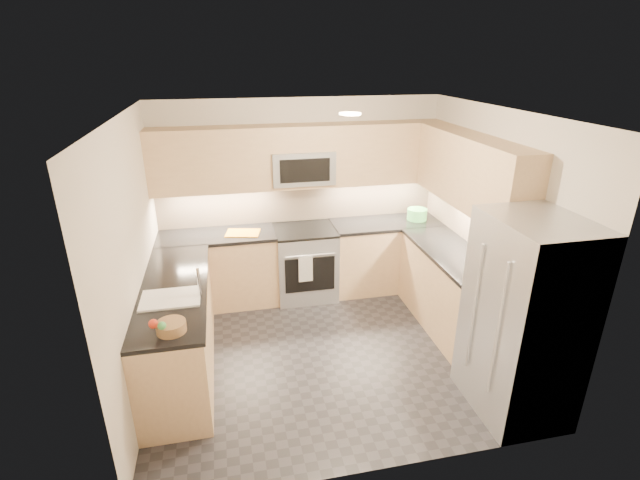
{
  "coord_description": "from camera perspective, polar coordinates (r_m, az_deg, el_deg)",
  "views": [
    {
      "loc": [
        -0.95,
        -4.1,
        3.0
      ],
      "look_at": [
        0.0,
        0.35,
        1.15
      ],
      "focal_mm": 26.0,
      "sensor_mm": 36.0,
      "label": 1
    }
  ],
  "objects": [
    {
      "name": "fruit_basket",
      "position": [
        3.91,
        -17.84,
        -10.15
      ],
      "size": [
        0.3,
        0.3,
        0.09
      ],
      "primitive_type": "cylinder",
      "rotation": [
        0.0,
        0.0,
        -0.32
      ],
      "color": "#977046",
      "rests_on": "countertop_peninsula"
    },
    {
      "name": "base_cab_peninsula",
      "position": [
        4.86,
        -16.97,
        -10.62
      ],
      "size": [
        0.6,
        2.0,
        0.9
      ],
      "primitive_type": "cube",
      "color": "tan",
      "rests_on": "floor"
    },
    {
      "name": "countertop_peninsula",
      "position": [
        4.63,
        -17.62,
        -5.71
      ],
      "size": [
        0.63,
        2.0,
        0.04
      ],
      "primitive_type": "cube",
      "color": "black",
      "rests_on": "base_cab_peninsula"
    },
    {
      "name": "ceiling",
      "position": [
        4.23,
        1.02,
        15.35
      ],
      "size": [
        3.6,
        3.2,
        0.02
      ],
      "primitive_type": "cube",
      "color": "beige",
      "rests_on": "wall_back"
    },
    {
      "name": "microwave",
      "position": [
        5.73,
        -2.22,
        9.01
      ],
      "size": [
        0.76,
        0.4,
        0.4
      ],
      "primitive_type": "cube",
      "color": "gray",
      "rests_on": "upper_cab_back"
    },
    {
      "name": "upper_cab_back",
      "position": [
        5.73,
        -2.28,
        10.28
      ],
      "size": [
        3.6,
        0.35,
        0.75
      ],
      "primitive_type": "cube",
      "color": "tan",
      "rests_on": "wall_back"
    },
    {
      "name": "base_cab_back_left",
      "position": [
        5.97,
        -12.25,
        -3.68
      ],
      "size": [
        1.42,
        0.6,
        0.9
      ],
      "primitive_type": "cube",
      "color": "tan",
      "rests_on": "floor"
    },
    {
      "name": "fridge_handle_right",
      "position": [
        4.25,
        18.42,
        -7.94
      ],
      "size": [
        0.02,
        0.02,
        1.2
      ],
      "primitive_type": "cylinder",
      "color": "#B2B5BA",
      "rests_on": "refrigerator"
    },
    {
      "name": "wall_right",
      "position": [
        5.24,
        20.5,
        1.15
      ],
      "size": [
        0.02,
        3.2,
        2.5
      ],
      "primitive_type": "cube",
      "color": "beige",
      "rests_on": "floor"
    },
    {
      "name": "countertop_right",
      "position": [
        5.33,
        16.46,
        -1.82
      ],
      "size": [
        0.63,
        1.7,
        0.04
      ],
      "primitive_type": "cube",
      "color": "black",
      "rests_on": "base_cab_right"
    },
    {
      "name": "floor",
      "position": [
        5.17,
        0.83,
        -13.36
      ],
      "size": [
        3.6,
        3.2,
        0.0
      ],
      "primitive_type": "cube",
      "color": "#232328",
      "rests_on": "ground"
    },
    {
      "name": "countertop_back_right",
      "position": [
        6.13,
        8.14,
        2.09
      ],
      "size": [
        1.42,
        0.63,
        0.04
      ],
      "primitive_type": "cube",
      "color": "black",
      "rests_on": "base_cab_back_right"
    },
    {
      "name": "gas_range",
      "position": [
        6.02,
        -1.84,
        -2.88
      ],
      "size": [
        0.76,
        0.65,
        0.91
      ],
      "primitive_type": "cube",
      "color": "#A6A8AE",
      "rests_on": "floor"
    },
    {
      "name": "wall_back",
      "position": [
        6.04,
        -2.48,
        5.27
      ],
      "size": [
        3.6,
        0.02,
        2.5
      ],
      "primitive_type": "cube",
      "color": "beige",
      "rests_on": "floor"
    },
    {
      "name": "refrigerator",
      "position": [
        4.34,
        23.79,
        -8.89
      ],
      "size": [
        0.7,
        0.9,
        1.8
      ],
      "primitive_type": "cube",
      "color": "#A8ABB0",
      "rests_on": "floor"
    },
    {
      "name": "wall_front",
      "position": [
        3.19,
        7.46,
        -11.32
      ],
      "size": [
        3.6,
        0.02,
        2.5
      ],
      "primitive_type": "cube",
      "color": "beige",
      "rests_on": "floor"
    },
    {
      "name": "base_cab_back_right",
      "position": [
        6.31,
        7.91,
        -1.92
      ],
      "size": [
        1.42,
        0.6,
        0.9
      ],
      "primitive_type": "cube",
      "color": "tan",
      "rests_on": "floor"
    },
    {
      "name": "countertop_back_left",
      "position": [
        5.79,
        -12.62,
        0.51
      ],
      "size": [
        1.42,
        0.63,
        0.04
      ],
      "primitive_type": "cube",
      "color": "black",
      "rests_on": "base_cab_back_left"
    },
    {
      "name": "fridge_handle_left",
      "position": [
        4.0,
        20.96,
        -10.38
      ],
      "size": [
        0.02,
        0.02,
        1.2
      ],
      "primitive_type": "cylinder",
      "color": "#B2B5BA",
      "rests_on": "refrigerator"
    },
    {
      "name": "utensil_bowl",
      "position": [
        6.25,
        11.86,
        3.12
      ],
      "size": [
        0.34,
        0.34,
        0.15
      ],
      "primitive_type": "cylinder",
      "rotation": [
        0.0,
        0.0,
        -0.39
      ],
      "color": "#52BF58",
      "rests_on": "countertop_back_right"
    },
    {
      "name": "range_cooktop",
      "position": [
        5.84,
        -1.89,
        1.21
      ],
      "size": [
        0.76,
        0.65,
        0.03
      ],
      "primitive_type": "cube",
      "color": "black",
      "rests_on": "gas_range"
    },
    {
      "name": "cutting_board",
      "position": [
        5.74,
        -9.48,
        0.86
      ],
      "size": [
        0.45,
        0.36,
        0.01
      ],
      "primitive_type": "cube",
      "rotation": [
        0.0,
        0.0,
        -0.22
      ],
      "color": "orange",
      "rests_on": "countertop_back_left"
    },
    {
      "name": "dish_towel_check",
      "position": [
        5.64,
        -1.78,
        -3.61
      ],
      "size": [
        0.17,
        0.02,
        0.33
      ],
      "primitive_type": "cube",
      "rotation": [
        0.0,
        0.0,
        0.02
      ],
      "color": "silver",
      "rests_on": "oven_handle"
    },
    {
      "name": "upper_cab_right",
      "position": [
        5.21,
        18.13,
        8.01
      ],
      "size": [
        0.35,
        1.95,
        0.75
      ],
      "primitive_type": "cube",
      "color": "tan",
      "rests_on": "wall_right"
    },
    {
      "name": "backsplash_right",
      "position": [
        5.61,
        18.03,
        2.25
      ],
      "size": [
        0.01,
        2.3,
        0.51
      ],
      "primitive_type": "cube",
      "color": "tan",
      "rests_on": "wall_right"
    },
    {
      "name": "oven_door_glass",
      "position": [
        5.73,
        -1.24,
        -4.29
      ],
      "size": [
        0.62,
        0.02,
        0.45
      ],
      "primitive_type": "cube",
      "color": "black",
      "rests_on": "gas_range"
    },
    {
      "name": "oven_handle",
      "position": [
        5.6,
        -1.23,
        -1.9
      ],
      "size": [
        0.6,
        0.02,
        0.02
      ],
      "primitive_type": "cylinder",
      "rotation": [
        0.0,
        1.57,
        0.0
      ],
      "color": "#B2B5BA",
      "rests_on": "gas_range"
    },
    {
      "name": "faucet",
      "position": [
        4.31,
        -14.68,
        -5.11
      ],
      "size": [
        0.03,
        0.03,
        0.28
      ],
      "primitive_type": "cylinder",
      "color": "silver",
      "rests_on": "countertop_peninsula"
    },
    {
      "name": "backsplash_back",
      "position": [
        6.05,
        -2.47,
        4.75
      ],
      "size": [
        3.6,
        0.01,
        0.51
      ],
      "primitive_type": "cube",
      "color": "tan",
      "rests_on": "wall_back"
    },
    {
      "name": "fruit_pear",
      "position": [
        3.81,
        -18.89,
        -9.95
      ],
      "size": [
        0.07,
        0.07,
        0.07
      ],
      "primitive_type": "sphere",
      "color": "#44A04D",
      "rests_on": "fruit_basket"
    },
    {
      "name": "sink_basin",
      "position": [
        4.43,
        -17.8,
        -7.65
      ],
      "size": [
        0.52,
        0.38,
        0.16
      ],
      "primitive_type": "cube",
      "color": "white",
      "rests_on": "base_cab_peninsula"
    },
    {
      "name": "base_cab_right",
      "position": [
        5.53,
        15.94,
        -6.28
      ],
      "size": [
        0.6,
        1.7,
        0.9
      ],
      "primitive_type": "cube",
      "color": "tan",
      "rests_on": "floor"
    },
    {
      "name": "wall_left",
      "position": [
        4.54,
        -21.85,
        -2.25
      ],
      "size": [
        0.02,
        3.2,
        2.5
      ],
      "primitive_type": "cube",
      "color": "beige",
      "rests_on": "floor"
    },
    {
      "name": "fruit_apple",
      "position": [
        3.85,
        -19.83,
        -9.69
      ],
      "size": [
        0.08,
        0.08,
        0.08
      ],
      "primitive_type": "sphere",
      "color": "red",
      "rests_on": "fruit_basket"
    },
    {
      "name": "microwave_door",
      "position": [
        5.53,
        -1.84,
        8.54
      ],
      "size": [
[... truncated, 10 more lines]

